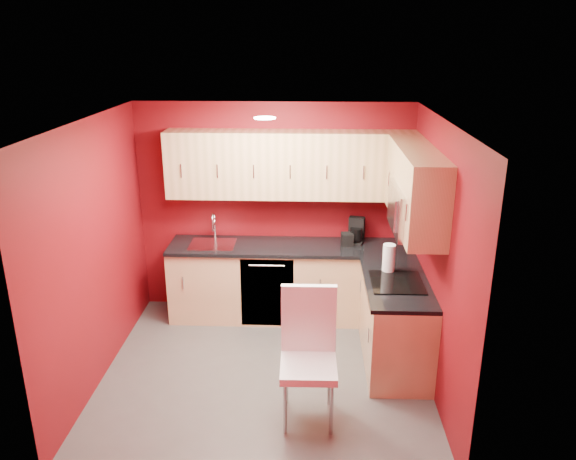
# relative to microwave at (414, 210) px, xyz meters

# --- Properties ---
(floor) EXTENTS (3.20, 3.20, 0.00)m
(floor) POSITION_rel_microwave_xyz_m (-1.39, -0.20, -1.66)
(floor) COLOR #494744
(floor) RESTS_ON ground
(ceiling) EXTENTS (3.20, 3.20, 0.00)m
(ceiling) POSITION_rel_microwave_xyz_m (-1.39, -0.20, 0.84)
(ceiling) COLOR white
(ceiling) RESTS_ON wall_back
(wall_back) EXTENTS (3.20, 0.00, 3.20)m
(wall_back) POSITION_rel_microwave_xyz_m (-1.39, 1.30, -0.41)
(wall_back) COLOR maroon
(wall_back) RESTS_ON floor
(wall_front) EXTENTS (3.20, 0.00, 3.20)m
(wall_front) POSITION_rel_microwave_xyz_m (-1.39, -1.70, -0.41)
(wall_front) COLOR maroon
(wall_front) RESTS_ON floor
(wall_left) EXTENTS (0.00, 3.00, 3.00)m
(wall_left) POSITION_rel_microwave_xyz_m (-2.99, -0.20, -0.41)
(wall_left) COLOR maroon
(wall_left) RESTS_ON floor
(wall_right) EXTENTS (0.00, 3.00, 3.00)m
(wall_right) POSITION_rel_microwave_xyz_m (0.21, -0.20, -0.41)
(wall_right) COLOR maroon
(wall_right) RESTS_ON floor
(base_cabinets_back) EXTENTS (2.80, 0.60, 0.87)m
(base_cabinets_back) POSITION_rel_microwave_xyz_m (-1.19, 1.00, -1.22)
(base_cabinets_back) COLOR #EDBC87
(base_cabinets_back) RESTS_ON floor
(base_cabinets_right) EXTENTS (0.60, 1.30, 0.87)m
(base_cabinets_right) POSITION_rel_microwave_xyz_m (-0.09, 0.05, -1.22)
(base_cabinets_right) COLOR #EDBC87
(base_cabinets_right) RESTS_ON floor
(countertop_back) EXTENTS (2.80, 0.63, 0.04)m
(countertop_back) POSITION_rel_microwave_xyz_m (-1.19, 0.99, -0.77)
(countertop_back) COLOR black
(countertop_back) RESTS_ON base_cabinets_back
(countertop_right) EXTENTS (0.63, 1.27, 0.04)m
(countertop_right) POSITION_rel_microwave_xyz_m (-0.11, 0.04, -0.77)
(countertop_right) COLOR black
(countertop_right) RESTS_ON base_cabinets_right
(upper_cabinets_back) EXTENTS (2.80, 0.35, 0.75)m
(upper_cabinets_back) POSITION_rel_microwave_xyz_m (-1.19, 1.13, 0.17)
(upper_cabinets_back) COLOR tan
(upper_cabinets_back) RESTS_ON wall_back
(upper_cabinets_right) EXTENTS (0.35, 1.55, 0.75)m
(upper_cabinets_right) POSITION_rel_microwave_xyz_m (0.03, 0.24, 0.23)
(upper_cabinets_right) COLOR tan
(upper_cabinets_right) RESTS_ON wall_right
(microwave) EXTENTS (0.42, 0.76, 0.42)m
(microwave) POSITION_rel_microwave_xyz_m (0.00, 0.00, 0.00)
(microwave) COLOR silver
(microwave) RESTS_ON upper_cabinets_right
(cooktop) EXTENTS (0.50, 0.55, 0.01)m
(cooktop) POSITION_rel_microwave_xyz_m (-0.11, 0.00, -0.74)
(cooktop) COLOR black
(cooktop) RESTS_ON countertop_right
(sink) EXTENTS (0.52, 0.42, 0.35)m
(sink) POSITION_rel_microwave_xyz_m (-2.09, 1.00, -0.72)
(sink) COLOR silver
(sink) RESTS_ON countertop_back
(dishwasher_front) EXTENTS (0.60, 0.02, 0.82)m
(dishwasher_front) POSITION_rel_microwave_xyz_m (-1.44, 0.71, -1.22)
(dishwasher_front) COLOR black
(dishwasher_front) RESTS_ON base_cabinets_back
(downlight) EXTENTS (0.20, 0.20, 0.01)m
(downlight) POSITION_rel_microwave_xyz_m (-1.39, 0.10, 0.82)
(downlight) COLOR white
(downlight) RESTS_ON ceiling
(coffee_maker) EXTENTS (0.23, 0.27, 0.30)m
(coffee_maker) POSITION_rel_microwave_xyz_m (-0.44, 1.10, -0.60)
(coffee_maker) COLOR black
(coffee_maker) RESTS_ON countertop_back
(napkin_holder) EXTENTS (0.14, 0.14, 0.14)m
(napkin_holder) POSITION_rel_microwave_xyz_m (-0.54, 1.03, -0.68)
(napkin_holder) COLOR black
(napkin_holder) RESTS_ON countertop_back
(paper_towel) EXTENTS (0.21, 0.21, 0.29)m
(paper_towel) POSITION_rel_microwave_xyz_m (-0.16, 0.27, -0.60)
(paper_towel) COLOR white
(paper_towel) RESTS_ON countertop_right
(dining_chair) EXTENTS (0.49, 0.51, 1.18)m
(dining_chair) POSITION_rel_microwave_xyz_m (-0.96, -0.91, -1.07)
(dining_chair) COLOR white
(dining_chair) RESTS_ON floor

